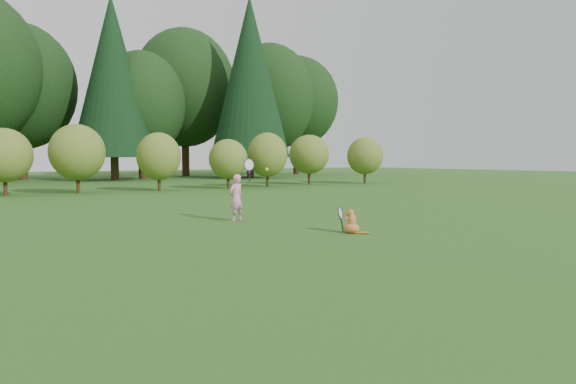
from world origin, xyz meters
TOP-DOWN VIEW (x-y plane):
  - ground at (0.00, 0.00)m, footprint 100.00×100.00m
  - shrub_row at (0.00, 13.00)m, footprint 28.00×3.00m
  - woodland_backdrop at (0.00, 23.00)m, footprint 48.00×10.00m
  - child at (-0.45, 1.91)m, footprint 0.62×0.39m
  - cat at (0.50, -0.88)m, footprint 0.40×0.66m
  - tennis_ball at (-0.42, 0.66)m, footprint 0.07×0.07m

SIDE VIEW (x-z plane):
  - ground at x=0.00m, z-range 0.00..0.00m
  - cat at x=0.50m, z-range -0.08..0.56m
  - child at x=-0.45m, z-range -0.24..1.35m
  - tennis_ball at x=-0.42m, z-range 1.16..1.23m
  - shrub_row at x=0.00m, z-range 0.00..2.80m
  - woodland_backdrop at x=0.00m, z-range 0.00..15.00m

